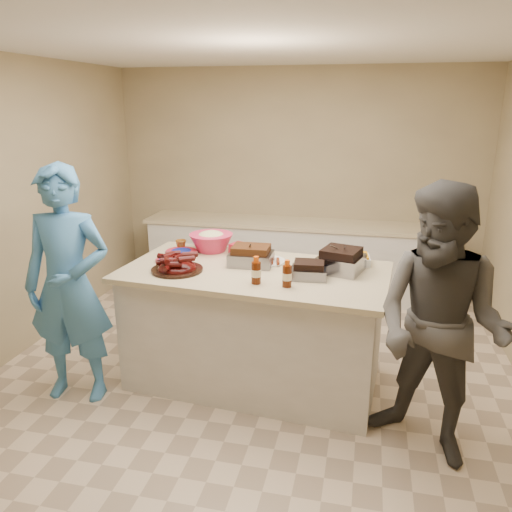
% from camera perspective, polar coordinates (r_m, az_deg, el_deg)
% --- Properties ---
extents(room, '(4.50, 5.00, 2.70)m').
position_cam_1_polar(room, '(4.38, -0.68, -14.23)').
color(room, tan).
rests_on(room, ground).
extents(back_counter, '(3.60, 0.64, 0.90)m').
position_cam_1_polar(back_counter, '(6.18, 4.03, -0.14)').
color(back_counter, silver).
rests_on(back_counter, ground).
extents(island, '(2.19, 1.29, 1.00)m').
position_cam_1_polar(island, '(4.42, -0.15, -13.90)').
color(island, silver).
rests_on(island, ground).
extents(rib_platter, '(0.45, 0.45, 0.16)m').
position_cam_1_polar(rib_platter, '(4.02, -9.00, -1.69)').
color(rib_platter, '#460907').
rests_on(rib_platter, island).
extents(pulled_pork_tray, '(0.36, 0.28, 0.11)m').
position_cam_1_polar(pulled_pork_tray, '(4.12, -0.56, -1.02)').
color(pulled_pork_tray, '#47230F').
rests_on(pulled_pork_tray, island).
extents(brisket_tray, '(0.28, 0.24, 0.08)m').
position_cam_1_polar(brisket_tray, '(3.84, 6.05, -2.47)').
color(brisket_tray, black).
rests_on(brisket_tray, island).
extents(roasting_pan, '(0.40, 0.40, 0.13)m').
position_cam_1_polar(roasting_pan, '(4.02, 9.61, -1.73)').
color(roasting_pan, gray).
rests_on(roasting_pan, island).
extents(coleslaw_bowl, '(0.42, 0.42, 0.27)m').
position_cam_1_polar(coleslaw_bowl, '(4.53, -5.11, 0.60)').
color(coleslaw_bowl, '#C9274D').
rests_on(coleslaw_bowl, island).
extents(sausage_plate, '(0.32, 0.32, 0.05)m').
position_cam_1_polar(sausage_plate, '(4.20, 1.21, -0.68)').
color(sausage_plate, silver).
rests_on(sausage_plate, island).
extents(mac_cheese_dish, '(0.34, 0.26, 0.08)m').
position_cam_1_polar(mac_cheese_dish, '(4.24, 10.70, -0.79)').
color(mac_cheese_dish, orange).
rests_on(mac_cheese_dish, island).
extents(bbq_bottle_a, '(0.08, 0.08, 0.21)m').
position_cam_1_polar(bbq_bottle_a, '(3.70, 0.01, -3.14)').
color(bbq_bottle_a, '#3E1404').
rests_on(bbq_bottle_a, island).
extents(bbq_bottle_b, '(0.07, 0.07, 0.20)m').
position_cam_1_polar(bbq_bottle_b, '(3.65, 3.54, -3.51)').
color(bbq_bottle_b, '#3E1404').
rests_on(bbq_bottle_b, island).
extents(mustard_bottle, '(0.05, 0.05, 0.12)m').
position_cam_1_polar(mustard_bottle, '(4.17, -1.04, -0.78)').
color(mustard_bottle, yellow).
rests_on(mustard_bottle, island).
extents(sauce_bowl, '(0.14, 0.06, 0.14)m').
position_cam_1_polar(sauce_bowl, '(4.19, -1.21, -0.73)').
color(sauce_bowl, silver).
rests_on(sauce_bowl, island).
extents(plate_stack_large, '(0.30, 0.30, 0.03)m').
position_cam_1_polar(plate_stack_large, '(4.46, -8.52, 0.21)').
color(plate_stack_large, maroon).
rests_on(plate_stack_large, island).
extents(plate_stack_small, '(0.18, 0.18, 0.02)m').
position_cam_1_polar(plate_stack_small, '(4.27, -10.29, -0.65)').
color(plate_stack_small, maroon).
rests_on(plate_stack_small, island).
extents(plastic_cup, '(0.11, 0.10, 0.10)m').
position_cam_1_polar(plastic_cup, '(4.59, -8.54, 0.71)').
color(plastic_cup, brown).
rests_on(plastic_cup, island).
extents(basket_stack, '(0.23, 0.20, 0.10)m').
position_cam_1_polar(basket_stack, '(4.40, -1.61, 0.18)').
color(basket_stack, maroon).
rests_on(basket_stack, island).
extents(guest_blue, '(0.91, 1.94, 0.45)m').
position_cam_1_polar(guest_blue, '(4.49, -19.34, -14.50)').
color(guest_blue, '#4182BE').
rests_on(guest_blue, ground).
extents(guest_gray, '(1.73, 2.03, 0.70)m').
position_cam_1_polar(guest_gray, '(3.85, 18.78, -20.23)').
color(guest_gray, '#4D4A46').
rests_on(guest_gray, ground).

